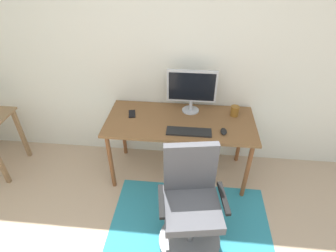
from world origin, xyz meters
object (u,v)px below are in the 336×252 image
at_px(desk, 180,126).
at_px(keyboard, 189,132).
at_px(coffee_cup, 235,111).
at_px(office_chair, 190,210).
at_px(monitor, 192,88).
at_px(cell_phone, 132,114).
at_px(computer_mouse, 224,131).

height_order(desk, keyboard, keyboard).
height_order(desk, coffee_cup, coffee_cup).
bearing_deg(keyboard, coffee_cup, 37.08).
distance_m(desk, office_chair, 0.88).
height_order(monitor, cell_phone, monitor).
height_order(monitor, computer_mouse, monitor).
bearing_deg(cell_phone, office_chair, -65.95).
distance_m(keyboard, coffee_cup, 0.58).
bearing_deg(monitor, computer_mouse, -48.16).
xyz_separation_m(desk, monitor, (0.10, 0.19, 0.34)).
bearing_deg(monitor, desk, -116.48).
distance_m(coffee_cup, cell_phone, 1.07).
distance_m(desk, monitor, 0.41).
height_order(desk, computer_mouse, computer_mouse).
relative_size(keyboard, cell_phone, 3.07).
xyz_separation_m(desk, computer_mouse, (0.42, -0.17, 0.09)).
distance_m(desk, computer_mouse, 0.46).
bearing_deg(coffee_cup, office_chair, -112.73).
xyz_separation_m(keyboard, coffee_cup, (0.46, 0.35, 0.05)).
height_order(keyboard, coffee_cup, coffee_cup).
xyz_separation_m(cell_phone, office_chair, (0.66, -0.89, -0.34)).
bearing_deg(computer_mouse, office_chair, -112.98).
relative_size(coffee_cup, cell_phone, 0.77).
xyz_separation_m(monitor, cell_phone, (-0.61, -0.13, -0.27)).
bearing_deg(office_chair, computer_mouse, 57.62).
bearing_deg(computer_mouse, coffee_cup, 67.77).
bearing_deg(coffee_cup, computer_mouse, -112.23).
relative_size(coffee_cup, office_chair, 0.11).
relative_size(keyboard, coffee_cup, 3.97).
bearing_deg(cell_phone, monitor, -0.50).
height_order(keyboard, cell_phone, keyboard).
distance_m(monitor, office_chair, 1.19).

